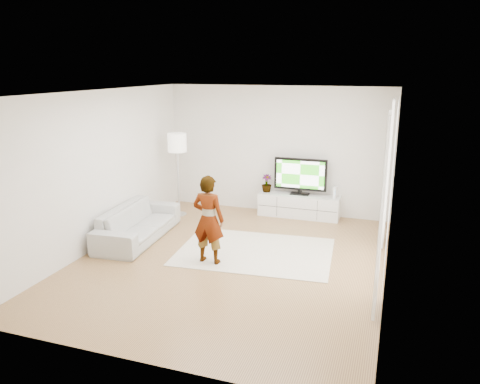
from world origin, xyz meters
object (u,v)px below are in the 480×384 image
(floor_lamp, at_px, (177,146))
(media_console, at_px, (299,205))
(sofa, at_px, (138,223))
(television, at_px, (300,175))
(rug, at_px, (255,252))
(player, at_px, (208,219))

(floor_lamp, bearing_deg, media_console, 15.90)
(floor_lamp, bearing_deg, sofa, -92.43)
(sofa, bearing_deg, television, -52.07)
(rug, xyz_separation_m, player, (-0.60, -0.68, 0.75))
(media_console, xyz_separation_m, player, (-0.91, -2.96, 0.51))
(television, distance_m, sofa, 3.59)
(sofa, distance_m, floor_lamp, 2.03)
(media_console, height_order, player, player)
(player, bearing_deg, media_console, -104.01)
(rug, bearing_deg, television, 82.31)
(rug, relative_size, player, 1.80)
(television, height_order, floor_lamp, floor_lamp)
(media_console, relative_size, rug, 0.65)
(media_console, distance_m, player, 3.14)
(floor_lamp, bearing_deg, rug, -34.88)
(television, bearing_deg, media_console, -90.00)
(player, bearing_deg, floor_lamp, -50.79)
(media_console, bearing_deg, rug, -97.78)
(media_console, height_order, rug, media_console)
(rug, relative_size, floor_lamp, 1.48)
(sofa, height_order, floor_lamp, floor_lamp)
(player, height_order, sofa, player)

